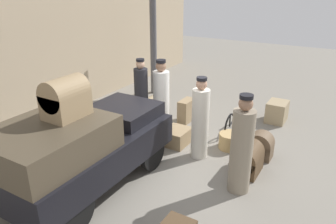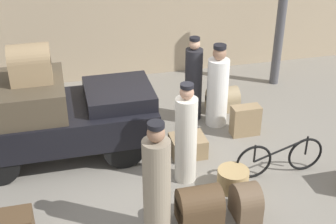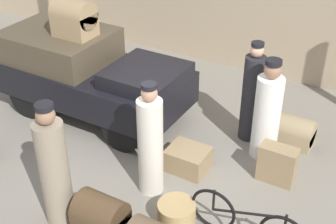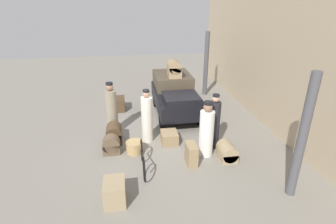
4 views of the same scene
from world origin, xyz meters
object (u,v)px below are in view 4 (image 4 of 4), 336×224
Objects in this scene: porter_with_bicycle at (214,124)px; suitcase_black_upright at (191,154)px; wicker_basket at (135,147)px; trunk_umber_medium at (169,137)px; suitcase_tan_flat at (114,134)px; truck at (175,94)px; trunk_barrel_dark at (227,152)px; bicycle at (143,159)px; conductor_in_dark_uniform at (147,118)px; suitcase_small_leather at (120,104)px; trunk_large_brown at (115,192)px; porter_carrying_trunk at (112,111)px; trunk_on_truck_roof at (174,69)px; porter_standing_middle at (206,131)px.

porter_with_bicycle is 2.92× the size of suitcase_black_upright.
trunk_umber_medium reaches higher than wicker_basket.
trunk_umber_medium is at bearing 79.18° from suitcase_tan_flat.
porter_with_bicycle is at bearing 88.77° from wicker_basket.
suitcase_tan_flat is (2.08, -2.45, -0.58)m from truck.
bicycle is at bearing -86.94° from trunk_barrel_dark.
suitcase_tan_flat is at bearing -94.91° from conductor_in_dark_uniform.
trunk_large_brown is at bearing -0.43° from suitcase_small_leather.
suitcase_small_leather is (-2.13, 0.21, -0.58)m from porter_carrying_trunk.
suitcase_small_leather is (-0.72, -2.30, -0.59)m from truck.
suitcase_black_upright is at bearing 53.50° from suitcase_tan_flat.
trunk_on_truck_roof is (-2.39, 1.33, 1.02)m from conductor_in_dark_uniform.
suitcase_black_upright is at bearing -2.95° from truck.
suitcase_small_leather is at bearing -140.42° from porter_with_bicycle.
trunk_on_truck_roof is (0.51, 2.30, 1.58)m from suitcase_small_leather.
truck is at bearing -0.00° from trunk_on_truck_roof.
trunk_on_truck_roof is (-5.23, 2.34, 1.58)m from trunk_large_brown.
conductor_in_dark_uniform is at bearing -29.20° from trunk_on_truck_roof.
suitcase_tan_flat is (-1.60, -3.37, 0.06)m from trunk_barrel_dark.
suitcase_small_leather is at bearing -146.77° from porter_standing_middle.
trunk_barrel_dark is at bearing 112.28° from trunk_large_brown.
suitcase_small_leather is 1.08× the size of trunk_on_truck_roof.
trunk_large_brown is at bearing -31.65° from bicycle.
porter_standing_middle reaches higher than suitcase_black_upright.
bicycle is at bearing 12.10° from wicker_basket.
trunk_large_brown reaches higher than trunk_barrel_dark.
suitcase_black_upright is (0.88, 1.61, 0.13)m from wicker_basket.
suitcase_small_leather is 2.81m from suitcase_tan_flat.
suitcase_small_leather is 1.13× the size of trunk_barrel_dark.
trunk_large_brown is at bearing 2.14° from suitcase_tan_flat.
trunk_umber_medium is at bearing -110.36° from porter_with_bicycle.
truck is 3.46m from wicker_basket.
bicycle is at bearing 8.75° from suitcase_small_leather.
bicycle is at bearing -35.10° from trunk_umber_medium.
truck is 1.85× the size of porter_carrying_trunk.
trunk_large_brown is (1.69, -2.70, -0.51)m from porter_standing_middle.
trunk_on_truck_roof reaches higher than suitcase_black_upright.
suitcase_black_upright is 0.94× the size of trunk_large_brown.
bicycle reaches higher than trunk_umber_medium.
wicker_basket is at bearing 39.26° from suitcase_tan_flat.
trunk_umber_medium is (1.02, 1.88, -0.67)m from porter_carrying_trunk.
porter_standing_middle is at bearing 55.70° from conductor_in_dark_uniform.
suitcase_tan_flat is (-0.35, -1.82, 0.10)m from trunk_umber_medium.
bicycle is 0.97m from wicker_basket.
wicker_basket is 3.63m from suitcase_small_leather.
truck is 3.85m from trunk_barrel_dark.
trunk_on_truck_roof reaches higher than wicker_basket.
wicker_basket is 0.83× the size of trunk_umber_medium.
truck reaches higher than trunk_umber_medium.
porter_carrying_trunk reaches higher than trunk_barrel_dark.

